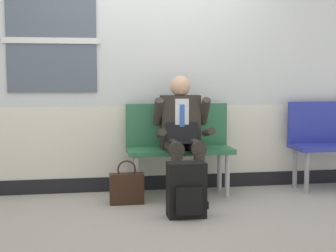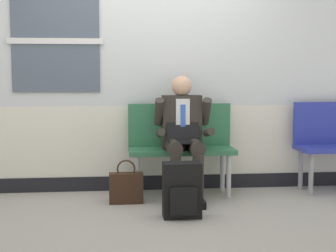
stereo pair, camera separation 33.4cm
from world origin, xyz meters
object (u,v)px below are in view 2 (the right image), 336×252
at_px(person_seated, 183,133).
at_px(handbag, 126,187).
at_px(backpack, 182,191).
at_px(bench_with_person, 181,142).

bearing_deg(person_seated, handbag, -167.06).
distance_m(backpack, handbag, 0.74).
relative_size(person_seated, backpack, 2.54).
xyz_separation_m(backpack, handbag, (-0.48, 0.55, -0.08)).
bearing_deg(backpack, person_seated, 81.73).
bearing_deg(backpack, bench_with_person, 83.60).
bearing_deg(bench_with_person, backpack, -96.40).
height_order(person_seated, handbag, person_seated).
relative_size(bench_with_person, handbag, 2.54).
xyz_separation_m(person_seated, backpack, (-0.10, -0.68, -0.43)).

